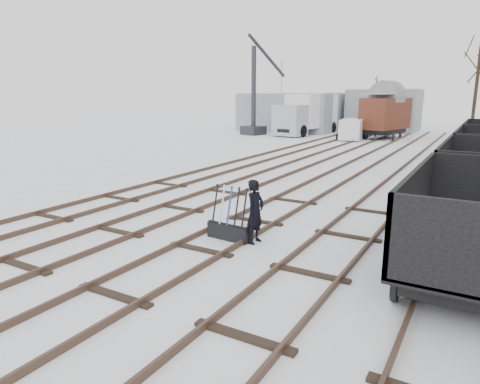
# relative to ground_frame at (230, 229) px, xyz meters

# --- Properties ---
(ground) EXTENTS (120.00, 120.00, 0.00)m
(ground) POSITION_rel_ground_frame_xyz_m (-0.17, -1.17, -0.28)
(ground) COLOR white
(ground) RESTS_ON ground
(tracks) EXTENTS (13.90, 52.00, 0.16)m
(tracks) POSITION_rel_ground_frame_xyz_m (-0.17, 12.50, -0.21)
(tracks) COLOR black
(tracks) RESTS_ON ground
(shed_left) EXTENTS (10.00, 8.00, 4.10)m
(shed_left) POSITION_rel_ground_frame_xyz_m (-13.17, 34.83, 1.76)
(shed_left) COLOR gray
(shed_left) RESTS_ON ground
(shed_right) EXTENTS (7.00, 6.00, 4.50)m
(shed_right) POSITION_rel_ground_frame_xyz_m (-4.17, 38.83, 1.96)
(shed_right) COLOR gray
(shed_right) RESTS_ON ground
(ground_frame) EXTENTS (1.33, 0.52, 1.49)m
(ground_frame) POSITION_rel_ground_frame_xyz_m (0.00, 0.00, 0.00)
(ground_frame) COLOR black
(ground_frame) RESTS_ON ground
(worker) EXTENTS (0.48, 0.68, 1.76)m
(worker) POSITION_rel_ground_frame_xyz_m (0.75, 0.10, 0.60)
(worker) COLOR black
(worker) RESTS_ON ground
(freight_wagon_a) EXTENTS (2.34, 5.86, 2.39)m
(freight_wagon_a) POSITION_rel_ground_frame_xyz_m (5.83, 0.38, 0.63)
(freight_wagon_a) COLOR black
(freight_wagon_a) RESTS_ON ground
(freight_wagon_b) EXTENTS (2.34, 5.86, 2.39)m
(freight_wagon_b) POSITION_rel_ground_frame_xyz_m (5.83, 6.78, 0.63)
(freight_wagon_b) COLOR black
(freight_wagon_b) RESTS_ON ground
(box_van_wagon) EXTENTS (3.99, 5.74, 3.98)m
(box_van_wagon) POSITION_rel_ground_frame_xyz_m (-2.31, 30.56, 2.03)
(box_van_wagon) COLOR black
(box_van_wagon) RESTS_ON ground
(lorry) EXTENTS (3.66, 8.88, 3.91)m
(lorry) POSITION_rel_ground_frame_xyz_m (-9.97, 30.93, 1.73)
(lorry) COLOR black
(lorry) RESTS_ON ground
(panel_van) EXTENTS (2.30, 4.28, 1.80)m
(panel_van) POSITION_rel_ground_frame_xyz_m (-4.57, 28.20, 0.65)
(panel_van) COLOR white
(panel_van) RESTS_ON ground
(crane) EXTENTS (2.33, 5.69, 9.53)m
(crane) POSITION_rel_ground_frame_xyz_m (-14.37, 28.12, 2.22)
(crane) COLOR #29292E
(crane) RESTS_ON ground
(tree_far_left) EXTENTS (0.30, 0.30, 4.70)m
(tree_far_left) POSITION_rel_ground_frame_xyz_m (-4.89, 40.83, 2.07)
(tree_far_left) COLOR black
(tree_far_left) RESTS_ON ground
(tree_far_right) EXTENTS (0.30, 0.30, 8.44)m
(tree_far_right) POSITION_rel_ground_frame_xyz_m (4.49, 35.38, 3.94)
(tree_far_right) COLOR black
(tree_far_right) RESTS_ON ground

